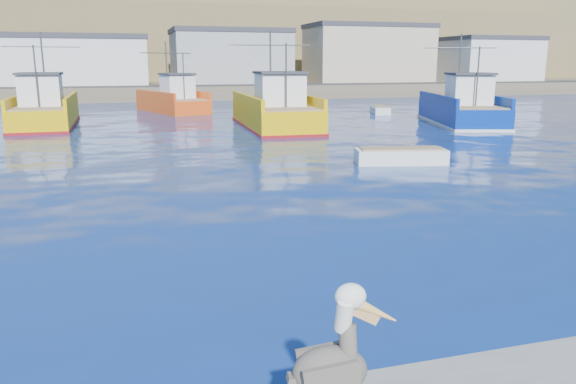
{
  "coord_description": "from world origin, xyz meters",
  "views": [
    {
      "loc": [
        -4.39,
        -8.89,
        4.32
      ],
      "look_at": [
        -0.46,
        4.38,
        1.13
      ],
      "focal_mm": 35.0,
      "sensor_mm": 36.0,
      "label": 1
    }
  ],
  "objects_px": {
    "skiff_mid": "(400,157)",
    "skiff_far": "(380,111)",
    "trawler_yellow_a": "(45,111)",
    "pelican": "(334,360)",
    "trawler_yellow_b": "(275,112)",
    "trawler_blue": "(462,110)",
    "boat_orange": "(173,100)"
  },
  "relations": [
    {
      "from": "trawler_yellow_b",
      "to": "boat_orange",
      "type": "xyz_separation_m",
      "value": [
        -5.5,
        14.63,
        -0.0
      ]
    },
    {
      "from": "trawler_yellow_b",
      "to": "pelican",
      "type": "distance_m",
      "value": 32.86
    },
    {
      "from": "trawler_yellow_a",
      "to": "trawler_blue",
      "type": "bearing_deg",
      "value": -13.52
    },
    {
      "from": "trawler_blue",
      "to": "skiff_mid",
      "type": "xyz_separation_m",
      "value": [
        -12.03,
        -13.69,
        -0.75
      ]
    },
    {
      "from": "trawler_yellow_b",
      "to": "pelican",
      "type": "xyz_separation_m",
      "value": [
        -7.98,
        -31.88,
        0.08
      ]
    },
    {
      "from": "pelican",
      "to": "skiff_far",
      "type": "bearing_deg",
      "value": 63.75
    },
    {
      "from": "trawler_blue",
      "to": "skiff_far",
      "type": "height_order",
      "value": "trawler_blue"
    },
    {
      "from": "skiff_mid",
      "to": "trawler_blue",
      "type": "bearing_deg",
      "value": 48.69
    },
    {
      "from": "trawler_yellow_b",
      "to": "skiff_mid",
      "type": "relative_size",
      "value": 2.92
    },
    {
      "from": "pelican",
      "to": "trawler_yellow_a",
      "type": "bearing_deg",
      "value": 100.83
    },
    {
      "from": "boat_orange",
      "to": "skiff_far",
      "type": "relative_size",
      "value": 2.47
    },
    {
      "from": "boat_orange",
      "to": "pelican",
      "type": "relative_size",
      "value": 6.34
    },
    {
      "from": "boat_orange",
      "to": "skiff_mid",
      "type": "bearing_deg",
      "value": -76.57
    },
    {
      "from": "trawler_yellow_a",
      "to": "trawler_yellow_b",
      "type": "xyz_separation_m",
      "value": [
        15.13,
        -5.48,
        0.03
      ]
    },
    {
      "from": "trawler_yellow_b",
      "to": "boat_orange",
      "type": "height_order",
      "value": "trawler_yellow_b"
    },
    {
      "from": "trawler_blue",
      "to": "skiff_far",
      "type": "bearing_deg",
      "value": 101.92
    },
    {
      "from": "trawler_yellow_a",
      "to": "skiff_mid",
      "type": "xyz_separation_m",
      "value": [
        16.73,
        -20.6,
        -0.77
      ]
    },
    {
      "from": "trawler_yellow_a",
      "to": "trawler_yellow_b",
      "type": "relative_size",
      "value": 0.93
    },
    {
      "from": "trawler_yellow_b",
      "to": "trawler_blue",
      "type": "bearing_deg",
      "value": -6.0
    },
    {
      "from": "trawler_yellow_a",
      "to": "pelican",
      "type": "relative_size",
      "value": 7.35
    },
    {
      "from": "trawler_blue",
      "to": "boat_orange",
      "type": "xyz_separation_m",
      "value": [
        -19.13,
        16.06,
        0.05
      ]
    },
    {
      "from": "boat_orange",
      "to": "skiff_far",
      "type": "xyz_separation_m",
      "value": [
        17.15,
        -6.69,
        -0.81
      ]
    },
    {
      "from": "boat_orange",
      "to": "skiff_mid",
      "type": "xyz_separation_m",
      "value": [
        7.1,
        -29.75,
        -0.8
      ]
    },
    {
      "from": "skiff_mid",
      "to": "pelican",
      "type": "bearing_deg",
      "value": -119.77
    },
    {
      "from": "trawler_yellow_b",
      "to": "pelican",
      "type": "relative_size",
      "value": 7.88
    },
    {
      "from": "boat_orange",
      "to": "skiff_far",
      "type": "distance_m",
      "value": 18.43
    },
    {
      "from": "trawler_yellow_a",
      "to": "boat_orange",
      "type": "height_order",
      "value": "trawler_yellow_a"
    },
    {
      "from": "trawler_blue",
      "to": "boat_orange",
      "type": "distance_m",
      "value": 24.98
    },
    {
      "from": "skiff_far",
      "to": "boat_orange",
      "type": "bearing_deg",
      "value": 158.7
    },
    {
      "from": "boat_orange",
      "to": "skiff_far",
      "type": "height_order",
      "value": "boat_orange"
    },
    {
      "from": "skiff_far",
      "to": "trawler_yellow_b",
      "type": "bearing_deg",
      "value": -145.72
    },
    {
      "from": "skiff_mid",
      "to": "skiff_far",
      "type": "xyz_separation_m",
      "value": [
        10.05,
        23.06,
        -0.01
      ]
    }
  ]
}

